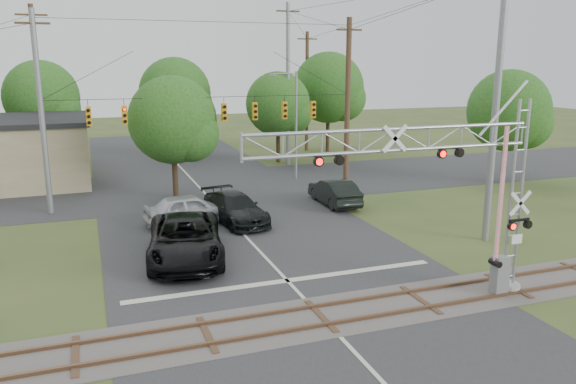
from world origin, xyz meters
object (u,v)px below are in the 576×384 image
object	(u,v)px
pickup_black	(185,239)
sedan_silver	(190,209)
crossing_gantry	(445,182)
car_dark	(235,208)
streetlight	(294,120)
traffic_signal_span	(222,110)

from	to	relation	value
pickup_black	sedan_silver	bearing A→B (deg)	86.98
crossing_gantry	car_dark	world-z (taller)	crossing_gantry
crossing_gantry	car_dark	distance (m)	14.12
pickup_black	streetlight	bearing A→B (deg)	63.49
traffic_signal_span	sedan_silver	world-z (taller)	traffic_signal_span
pickup_black	crossing_gantry	bearing A→B (deg)	-35.85
sedan_silver	streetlight	xyz separation A→B (m)	(9.55, 9.43, 3.63)
pickup_black	car_dark	size ratio (longest dim) A/B	1.25
pickup_black	streetlight	size ratio (longest dim) A/B	0.86
streetlight	car_dark	bearing A→B (deg)	-125.74
crossing_gantry	car_dark	bearing A→B (deg)	108.29
pickup_black	sedan_silver	xyz separation A→B (m)	(1.20, 5.59, -0.12)
traffic_signal_span	pickup_black	xyz separation A→B (m)	(-4.26, -10.52, -4.76)
car_dark	pickup_black	bearing A→B (deg)	-135.24
pickup_black	sedan_silver	world-z (taller)	pickup_black
car_dark	sedan_silver	distance (m)	2.45
traffic_signal_span	streetlight	distance (m)	8.00
traffic_signal_span	streetlight	size ratio (longest dim) A/B	2.42
pickup_black	streetlight	distance (m)	18.80
traffic_signal_span	pickup_black	bearing A→B (deg)	-112.04
pickup_black	sedan_silver	size ratio (longest dim) A/B	1.40
crossing_gantry	pickup_black	size ratio (longest dim) A/B	1.61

